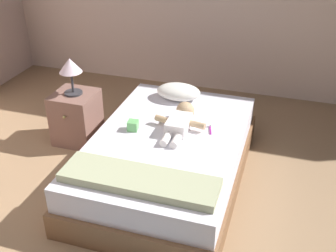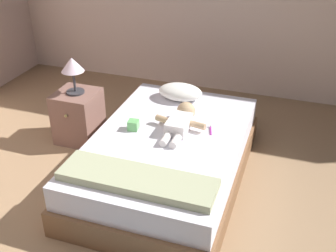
# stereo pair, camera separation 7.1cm
# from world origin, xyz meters

# --- Properties ---
(bed) EXTENTS (1.29, 2.00, 0.45)m
(bed) POSITION_xyz_m (-0.19, 0.91, 0.22)
(bed) COLOR brown
(bed) RESTS_ON ground_plane
(pillow) EXTENTS (0.44, 0.30, 0.15)m
(pillow) POSITION_xyz_m (-0.31, 1.64, 0.52)
(pillow) COLOR white
(pillow) RESTS_ON bed
(baby) EXTENTS (0.47, 0.60, 0.17)m
(baby) POSITION_xyz_m (-0.13, 1.09, 0.51)
(baby) COLOR white
(baby) RESTS_ON bed
(toothbrush) EXTENTS (0.05, 0.15, 0.02)m
(toothbrush) POSITION_xyz_m (0.13, 1.12, 0.46)
(toothbrush) COLOR #B628A7
(toothbrush) RESTS_ON bed
(nightstand) EXTENTS (0.41, 0.44, 0.53)m
(nightstand) POSITION_xyz_m (-1.28, 1.27, 0.27)
(nightstand) COLOR #865F53
(nightstand) RESTS_ON ground_plane
(lamp) EXTENTS (0.22, 0.22, 0.37)m
(lamp) POSITION_xyz_m (-1.28, 1.27, 0.81)
(lamp) COLOR #333338
(lamp) RESTS_ON nightstand
(blanket) EXTENTS (1.16, 0.33, 0.06)m
(blanket) POSITION_xyz_m (-0.19, 0.22, 0.48)
(blanket) COLOR #AAB089
(blanket) RESTS_ON bed
(toy_block) EXTENTS (0.10, 0.10, 0.09)m
(toy_block) POSITION_xyz_m (-0.52, 0.92, 0.49)
(toy_block) COLOR #6CC46C
(toy_block) RESTS_ON bed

